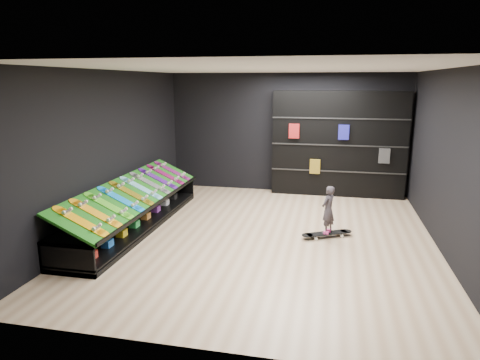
% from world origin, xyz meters
% --- Properties ---
extents(floor, '(6.00, 7.00, 0.01)m').
position_xyz_m(floor, '(0.00, 0.00, 0.00)').
color(floor, tan).
rests_on(floor, ground).
extents(ceiling, '(6.00, 7.00, 0.01)m').
position_xyz_m(ceiling, '(0.00, 0.00, 3.00)').
color(ceiling, white).
rests_on(ceiling, ground).
extents(wall_back, '(6.00, 0.02, 3.00)m').
position_xyz_m(wall_back, '(0.00, 3.50, 1.50)').
color(wall_back, black).
rests_on(wall_back, ground).
extents(wall_front, '(6.00, 0.02, 3.00)m').
position_xyz_m(wall_front, '(0.00, -3.50, 1.50)').
color(wall_front, black).
rests_on(wall_front, ground).
extents(wall_left, '(0.02, 7.00, 3.00)m').
position_xyz_m(wall_left, '(-3.00, 0.00, 1.50)').
color(wall_left, black).
rests_on(wall_left, ground).
extents(wall_right, '(0.02, 7.00, 3.00)m').
position_xyz_m(wall_right, '(3.00, 0.00, 1.50)').
color(wall_right, black).
rests_on(wall_right, ground).
extents(display_rack, '(0.90, 4.50, 0.50)m').
position_xyz_m(display_rack, '(-2.55, 0.00, 0.25)').
color(display_rack, black).
rests_on(display_rack, ground).
extents(turf_ramp, '(0.92, 4.50, 0.46)m').
position_xyz_m(turf_ramp, '(-2.50, 0.00, 0.71)').
color(turf_ramp, '#11540D').
rests_on(turf_ramp, display_rack).
extents(back_shelving, '(3.21, 0.37, 2.57)m').
position_xyz_m(back_shelving, '(1.29, 3.32, 1.28)').
color(back_shelving, black).
rests_on(back_shelving, ground).
extents(floor_skateboard, '(0.97, 0.66, 0.09)m').
position_xyz_m(floor_skateboard, '(1.13, 0.21, 0.05)').
color(floor_skateboard, black).
rests_on(floor_skateboard, ground).
extents(child, '(0.22, 0.24, 0.53)m').
position_xyz_m(child, '(1.13, 0.21, 0.35)').
color(child, black).
rests_on(child, floor_skateboard).
extents(display_board_0, '(0.93, 0.22, 0.50)m').
position_xyz_m(display_board_0, '(-2.49, -1.90, 0.74)').
color(display_board_0, yellow).
rests_on(display_board_0, turf_ramp).
extents(display_board_1, '(0.93, 0.22, 0.50)m').
position_xyz_m(display_board_1, '(-2.49, -1.48, 0.74)').
color(display_board_1, orange).
rests_on(display_board_1, turf_ramp).
extents(display_board_2, '(0.93, 0.22, 0.50)m').
position_xyz_m(display_board_2, '(-2.49, -1.06, 0.74)').
color(display_board_2, green).
rests_on(display_board_2, turf_ramp).
extents(display_board_3, '(0.93, 0.22, 0.50)m').
position_xyz_m(display_board_3, '(-2.49, -0.63, 0.74)').
color(display_board_3, blue).
rests_on(display_board_3, turf_ramp).
extents(display_board_4, '(0.93, 0.22, 0.50)m').
position_xyz_m(display_board_4, '(-2.49, -0.21, 0.74)').
color(display_board_4, yellow).
rests_on(display_board_4, turf_ramp).
extents(display_board_5, '(0.93, 0.22, 0.50)m').
position_xyz_m(display_board_5, '(-2.49, 0.21, 0.74)').
color(display_board_5, '#0CB2E5').
rests_on(display_board_5, turf_ramp).
extents(display_board_6, '(0.93, 0.22, 0.50)m').
position_xyz_m(display_board_6, '(-2.49, 0.63, 0.74)').
color(display_board_6, black).
rests_on(display_board_6, turf_ramp).
extents(display_board_7, '(0.93, 0.22, 0.50)m').
position_xyz_m(display_board_7, '(-2.49, 1.06, 0.74)').
color(display_board_7, purple).
rests_on(display_board_7, turf_ramp).
extents(display_board_8, '(0.93, 0.22, 0.50)m').
position_xyz_m(display_board_8, '(-2.49, 1.48, 0.74)').
color(display_board_8, '#E5198C').
rests_on(display_board_8, turf_ramp).
extents(display_board_9, '(0.93, 0.22, 0.50)m').
position_xyz_m(display_board_9, '(-2.49, 1.90, 0.74)').
color(display_board_9, '#2626BF').
rests_on(display_board_9, turf_ramp).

